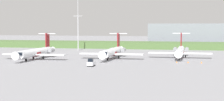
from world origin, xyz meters
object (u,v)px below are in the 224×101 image
object	(u,v)px
regional_jet_second	(113,52)
safety_cone_mid_marker	(188,62)
regional_jet_nearest	(36,52)
baggage_tug	(91,63)
safety_cone_front_marker	(177,62)
antenna_mast	(78,29)
safety_cone_rear_marker	(201,62)
regional_jet_third	(180,51)

from	to	relation	value
regional_jet_second	safety_cone_mid_marker	distance (m)	28.50
regional_jet_nearest	regional_jet_second	bearing A→B (deg)	17.79
baggage_tug	safety_cone_mid_marker	distance (m)	31.76
safety_cone_front_marker	safety_cone_mid_marker	bearing A→B (deg)	-3.77
regional_jet_nearest	antenna_mast	bearing A→B (deg)	89.37
regional_jet_nearest	regional_jet_second	distance (m)	27.04
regional_jet_nearest	safety_cone_rear_marker	xyz separation A→B (m)	(56.58, -1.29, -2.26)
regional_jet_second	antenna_mast	bearing A→B (deg)	123.37
safety_cone_mid_marker	regional_jet_second	bearing A→B (deg)	159.94
antenna_mast	safety_cone_mid_marker	world-z (taller)	antenna_mast
regional_jet_third	regional_jet_nearest	bearing A→B (deg)	-160.64
regional_jet_nearest	safety_cone_rear_marker	size ratio (longest dim) A/B	56.36
regional_jet_second	safety_cone_rear_marker	size ratio (longest dim) A/B	56.36
safety_cone_front_marker	baggage_tug	bearing A→B (deg)	-145.94
antenna_mast	safety_cone_rear_marker	size ratio (longest dim) A/B	45.42
regional_jet_third	safety_cone_mid_marker	world-z (taller)	regional_jet_third
regional_jet_nearest	regional_jet_second	xyz separation A→B (m)	(25.75, 8.26, 0.00)
safety_cone_mid_marker	safety_cone_rear_marker	xyz separation A→B (m)	(4.14, 0.19, 0.00)
safety_cone_front_marker	regional_jet_nearest	bearing A→B (deg)	178.54
regional_jet_third	baggage_tug	xyz separation A→B (m)	(-24.28, -34.72, -1.53)
regional_jet_third	baggage_tug	world-z (taller)	regional_jet_third
regional_jet_second	safety_cone_front_marker	world-z (taller)	regional_jet_second
regional_jet_nearest	regional_jet_third	distance (m)	52.21
baggage_tug	safety_cone_front_marker	bearing A→B (deg)	34.06
regional_jet_nearest	regional_jet_third	world-z (taller)	same
regional_jet_third	baggage_tug	size ratio (longest dim) A/B	9.69
regional_jet_nearest	safety_cone_mid_marker	xyz separation A→B (m)	(52.43, -1.48, -2.26)
regional_jet_nearest	safety_cone_rear_marker	distance (m)	56.64
regional_jet_second	safety_cone_rear_marker	bearing A→B (deg)	-17.22
baggage_tug	safety_cone_front_marker	xyz separation A→B (m)	(23.91, 16.17, -0.73)
regional_jet_third	antenna_mast	xyz separation A→B (m)	(-48.74, 29.28, 7.80)
safety_cone_front_marker	safety_cone_mid_marker	size ratio (longest dim) A/B	1.00
regional_jet_second	baggage_tug	distance (m)	25.73
safety_cone_rear_marker	regional_jet_nearest	bearing A→B (deg)	178.69
safety_cone_mid_marker	safety_cone_rear_marker	bearing A→B (deg)	2.61
regional_jet_second	baggage_tug	world-z (taller)	regional_jet_second
regional_jet_second	safety_cone_mid_marker	bearing A→B (deg)	-20.06
regional_jet_second	safety_cone_rear_marker	distance (m)	32.35
safety_cone_rear_marker	safety_cone_front_marker	bearing A→B (deg)	179.66
antenna_mast	safety_cone_mid_marker	xyz separation A→B (m)	(51.92, -48.07, -10.06)
regional_jet_second	regional_jet_third	distance (m)	25.18
antenna_mast	safety_cone_rear_marker	xyz separation A→B (m)	(56.07, -47.88, -10.06)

